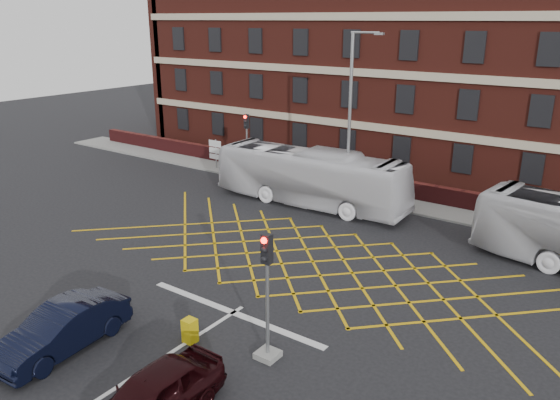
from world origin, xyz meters
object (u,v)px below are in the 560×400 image
Objects in this scene: street_lamp at (349,150)px; utility_cabinet at (190,331)px; car_navy at (62,329)px; direction_signs at (215,151)px; car_maroon at (153,396)px; traffic_light_near at (267,309)px; bus_left at (310,177)px; traffic_light_far at (247,151)px.

utility_cabinet is (2.37, -15.15, -3.00)m from street_lamp.
direction_signs is (-11.12, 19.80, 0.62)m from car_navy.
utility_cabinet is at bearing 36.90° from car_navy.
direction_signs is at bearing 170.67° from street_lamp.
car_maroon is 25.93m from direction_signs.
car_maroon is 1.02× the size of traffic_light_near.
bus_left is 2.85m from street_lamp.
car_navy is at bearing 175.00° from car_maroon.
street_lamp is at bearing -9.33° from direction_signs.
car_navy is at bearing -176.62° from bus_left.
bus_left is 2.71× the size of car_maroon.
traffic_light_far is at bearing 67.85° from bus_left.
car_maroon reaches higher than utility_cabinet.
utility_cabinet is (11.28, -17.09, -1.34)m from traffic_light_far.
traffic_light_near and traffic_light_far have the same top height.
bus_left is 2.54× the size of car_navy.
traffic_light_near is at bearing -44.02° from direction_signs.
utility_cabinet is (14.20, -17.09, -0.95)m from direction_signs.
utility_cabinet is (-2.66, -0.80, -1.34)m from traffic_light_near.
utility_cabinet is at bearing -50.28° from direction_signs.
traffic_light_near is at bearing 16.72° from utility_cabinet.
bus_left is at bearing 110.93° from car_maroon.
traffic_light_near is at bearing -70.68° from street_lamp.
direction_signs is (-16.86, 16.29, -0.39)m from traffic_light_near.
direction_signs reaches higher than car_maroon.
direction_signs is (-11.83, 1.94, -2.04)m from street_lamp.
street_lamp reaches higher than car_maroon.
traffic_light_far is at bearing 123.43° from utility_cabinet.
street_lamp is at bearing 83.24° from car_navy.
traffic_light_far is 0.44× the size of street_lamp.
car_navy is at bearing -92.27° from street_lamp.
car_navy is 1.08× the size of traffic_light_far.
car_navy is 2.11× the size of direction_signs.
bus_left is 2.75× the size of traffic_light_near.
street_lamp is at bearing 109.32° from traffic_light_near.
traffic_light_near is (7.16, -13.71, 0.13)m from bus_left.
traffic_light_far reaches higher than car_maroon.
street_lamp is (8.91, -1.94, 1.66)m from traffic_light_far.
traffic_light_near is 23.45m from direction_signs.
direction_signs is 2.59× the size of utility_cabinet.
car_navy is 22.72m from direction_signs.
traffic_light_near is 15.29m from street_lamp.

